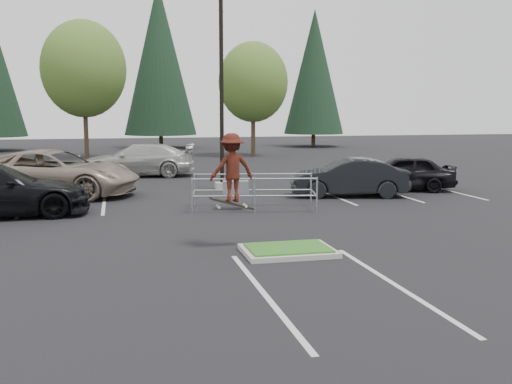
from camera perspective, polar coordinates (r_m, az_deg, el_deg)
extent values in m
plane|color=black|center=(14.69, 3.07, -5.85)|extent=(120.00, 120.00, 0.00)
cube|color=gray|center=(14.67, 3.07, -5.63)|extent=(2.20, 1.60, 0.12)
cube|color=#2B651F|center=(14.66, 3.08, -5.34)|extent=(1.95, 1.35, 0.05)
cube|color=beige|center=(22.96, -14.28, -1.07)|extent=(0.12, 5.20, 0.01)
cube|color=beige|center=(23.17, -20.97, -1.27)|extent=(0.12, 5.20, 0.01)
cube|color=beige|center=(24.49, 7.27, -0.33)|extent=(0.12, 5.20, 0.01)
cube|color=beige|center=(25.55, 12.95, -0.13)|extent=(0.12, 5.20, 0.01)
cube|color=beige|center=(26.85, 18.13, 0.06)|extent=(0.12, 5.20, 0.01)
cube|color=beige|center=(11.56, 0.79, -9.67)|extent=(0.12, 6.00, 0.01)
cube|color=beige|center=(12.46, 13.06, -8.56)|extent=(0.12, 6.00, 0.01)
cube|color=gray|center=(26.30, -3.23, 0.61)|extent=(0.60, 0.60, 0.30)
cylinder|color=black|center=(26.12, -3.32, 11.22)|extent=(0.18, 0.18, 10.00)
cylinder|color=#38281C|center=(44.26, -15.87, 5.37)|extent=(0.32, 0.32, 3.50)
ellipsoid|color=#3B5C21|center=(44.31, -16.10, 11.20)|extent=(5.89, 5.89, 6.77)
sphere|color=#3B5C21|center=(43.95, -15.29, 10.30)|extent=(3.68, 3.68, 3.68)
sphere|color=#3B5C21|center=(44.71, -16.70, 10.44)|extent=(4.05, 4.05, 4.05)
cylinder|color=#38281C|center=(44.67, -0.27, 5.40)|extent=(0.32, 0.32, 3.04)
ellipsoid|color=#3B5C21|center=(44.67, -0.28, 10.43)|extent=(5.12, 5.12, 5.89)
sphere|color=#3B5C21|center=(44.49, 0.58, 9.62)|extent=(3.20, 3.20, 3.20)
sphere|color=#3B5C21|center=(44.93, -1.02, 9.80)|extent=(3.52, 3.52, 3.52)
cylinder|color=#38281C|center=(54.41, -9.03, 4.79)|extent=(0.36, 0.36, 1.20)
cone|color=black|center=(54.51, -9.20, 12.42)|extent=(6.38, 6.38, 13.30)
cylinder|color=#38281C|center=(56.23, 5.48, 4.95)|extent=(0.36, 0.36, 1.20)
cone|color=black|center=(56.26, 5.56, 11.32)|extent=(5.50, 5.50, 11.30)
cylinder|color=#979A9F|center=(20.18, -6.12, -0.35)|extent=(0.06, 0.06, 1.21)
cylinder|color=#979A9F|center=(21.64, -5.88, 0.22)|extent=(0.06, 0.06, 1.21)
cylinder|color=#979A9F|center=(20.16, -0.13, -0.31)|extent=(0.06, 0.06, 1.21)
cylinder|color=#979A9F|center=(21.62, -0.29, 0.25)|extent=(0.06, 0.06, 1.21)
cylinder|color=#979A9F|center=(20.36, 5.82, -0.27)|extent=(0.06, 0.06, 1.21)
cylinder|color=#979A9F|center=(21.81, 5.26, 0.28)|extent=(0.06, 0.06, 1.21)
cylinder|color=#979A9F|center=(20.17, -0.13, -0.38)|extent=(4.16, 0.83, 0.05)
cylinder|color=#979A9F|center=(20.09, -0.13, 1.26)|extent=(4.16, 0.83, 0.05)
cylinder|color=#979A9F|center=(21.63, -0.29, 0.18)|extent=(4.16, 0.83, 0.05)
cylinder|color=#979A9F|center=(21.56, -0.29, 1.71)|extent=(4.16, 0.83, 0.05)
cube|color=#979A9F|center=(20.86, -1.95, 0.39)|extent=(0.98, 0.71, 0.51)
cube|color=black|center=(15.14, -2.32, -1.11)|extent=(1.12, 0.42, 0.36)
cylinder|color=beige|center=(14.98, -3.54, -1.46)|extent=(0.07, 0.04, 0.07)
cylinder|color=beige|center=(15.20, -3.69, -1.32)|extent=(0.07, 0.04, 0.07)
cylinder|color=beige|center=(15.11, -0.95, -1.36)|extent=(0.07, 0.04, 0.07)
cylinder|color=beige|center=(15.33, -1.14, -1.23)|extent=(0.07, 0.04, 0.07)
imported|color=maroon|center=(15.03, -2.34, 2.32)|extent=(1.21, 0.82, 1.73)
imported|color=gray|center=(25.44, -18.77, 1.73)|extent=(7.37, 5.22, 1.87)
imported|color=black|center=(24.26, 8.83, 1.37)|extent=(4.88, 2.62, 1.53)
imported|color=black|center=(26.55, 13.77, 1.81)|extent=(4.84, 3.09, 1.53)
imported|color=#B1B2AC|center=(31.82, -11.09, 3.01)|extent=(6.14, 3.23, 1.70)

